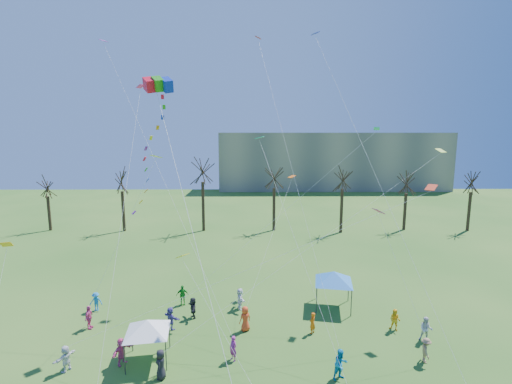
{
  "coord_description": "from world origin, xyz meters",
  "views": [
    {
      "loc": [
        0.51,
        -14.77,
        14.1
      ],
      "look_at": [
        0.71,
        5.0,
        11.0
      ],
      "focal_mm": 25.0,
      "sensor_mm": 36.0,
      "label": 1
    }
  ],
  "objects_px": {
    "distant_building": "(331,161)",
    "canopy_tent_blue": "(334,277)",
    "canopy_tent_white": "(147,326)",
    "big_box_kite": "(154,157)"
  },
  "relations": [
    {
      "from": "canopy_tent_white",
      "to": "canopy_tent_blue",
      "type": "relative_size",
      "value": 0.9
    },
    {
      "from": "canopy_tent_white",
      "to": "distant_building",
      "type": "bearing_deg",
      "value": 69.7
    },
    {
      "from": "distant_building",
      "to": "canopy_tent_white",
      "type": "xyz_separation_m",
      "value": [
        -28.1,
        -75.98,
        -5.15
      ]
    },
    {
      "from": "big_box_kite",
      "to": "canopy_tent_white",
      "type": "bearing_deg",
      "value": -138.69
    },
    {
      "from": "distant_building",
      "to": "big_box_kite",
      "type": "relative_size",
      "value": 3.23
    },
    {
      "from": "distant_building",
      "to": "canopy_tent_white",
      "type": "relative_size",
      "value": 16.39
    },
    {
      "from": "distant_building",
      "to": "canopy_tent_blue",
      "type": "xyz_separation_m",
      "value": [
        -14.8,
        -68.92,
        -4.86
      ]
    },
    {
      "from": "distant_building",
      "to": "canopy_tent_blue",
      "type": "bearing_deg",
      "value": -102.12
    },
    {
      "from": "canopy_tent_blue",
      "to": "canopy_tent_white",
      "type": "bearing_deg",
      "value": -152.07
    },
    {
      "from": "distant_building",
      "to": "big_box_kite",
      "type": "distance_m",
      "value": 80.33
    }
  ]
}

